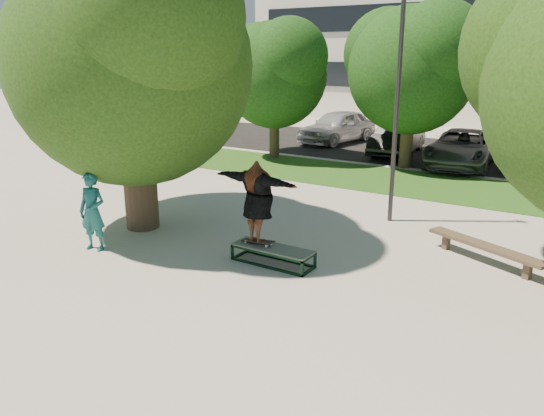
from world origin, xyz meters
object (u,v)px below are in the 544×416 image
Objects in this scene: bench at (485,247)px; car_dark at (398,138)px; tree_left at (131,50)px; car_silver_b at (538,146)px; grind_box at (273,255)px; bystander at (92,212)px; car_silver_a at (338,126)px; car_grey at (462,148)px; lamppost at (397,102)px.

bench is 12.90m from car_dark.
tree_left is 1.34× the size of car_silver_b.
bystander is at bearing -159.49° from grind_box.
tree_left is 3.95× the size of grind_box.
bystander is 0.68× the size of bench.
car_silver_a reaches higher than car_grey.
bench is 12.09m from car_silver_b.
car_silver_a is at bearing 154.25° from car_grey.
lamppost is 10.42m from car_dark.
bystander reaches higher than car_silver_b.
bystander is at bearing -73.32° from car_silver_a.
tree_left is 1.60× the size of car_dark.
car_silver_b reaches higher than bench.
tree_left is 3.99m from bystander.
car_grey is at bearing -145.44° from car_silver_b.
grind_box is 14.07m from car_dark.
bystander is 8.69m from bench.
grind_box is at bearing -122.19° from bench.
bystander is (0.37, -1.85, -3.52)m from tree_left.
grind_box is 16.49m from car_silver_a.
grind_box is (-1.01, -4.29, -2.96)m from lamppost.
car_silver_b reaches higher than car_dark.
tree_left reaches higher than car_silver_a.
car_silver_b is at bearing 53.55° from bystander.
bystander is 0.41× the size of car_dark.
tree_left is 1.16× the size of lamppost.
tree_left is at bearing -118.73° from car_silver_b.
tree_left is 1.39× the size of car_grey.
car_silver_b is (7.60, 14.19, -3.65)m from tree_left.
car_grey is 3.10m from car_silver_b.
car_dark is (3.67, -1.50, -0.08)m from car_silver_a.
lamppost is at bearing -103.20° from car_silver_b.
car_silver_b is (3.32, 14.57, 0.58)m from grind_box.
lamppost is at bearing -76.35° from car_dark.
car_silver_a is at bearing 152.61° from car_dark.
car_dark is at bearing 99.25° from grind_box.
car_dark is at bearing 155.64° from car_grey.
car_silver_b reaches higher than grind_box.
grind_box is at bearing -103.38° from car_silver_b.
bench is at bearing -88.27° from car_silver_b.
bystander reaches higher than grind_box.
car_silver_a is 0.90× the size of car_silver_b.
car_silver_a is 9.29m from car_silver_b.
bench is 0.52× the size of car_grey.
bench is (3.80, 2.50, 0.16)m from grind_box.
car_silver_b reaches higher than car_grey.
bench is 10.73m from car_grey.
car_dark is (-6.06, 11.38, 0.38)m from bench.
tree_left is 1.49× the size of car_silver_a.
car_dark is 5.62m from car_silver_b.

